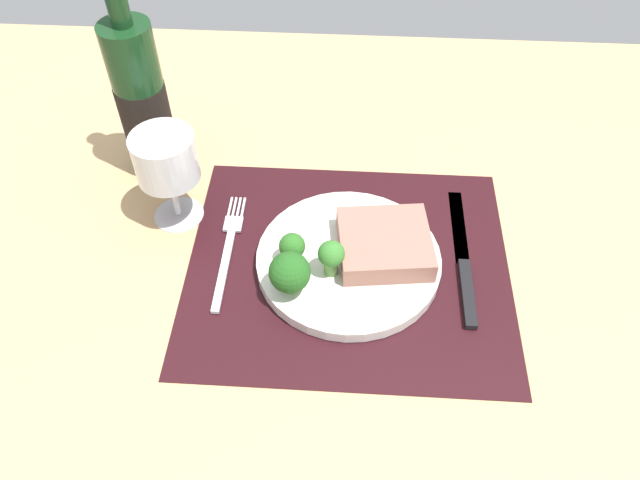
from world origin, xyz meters
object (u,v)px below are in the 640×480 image
object	(u,v)px
wine_glass	(166,162)
wine_bottle	(142,100)
knife	(464,265)
steak	(385,244)
plate	(348,260)
fork	(228,249)

from	to	relation	value
wine_glass	wine_bottle	bearing A→B (deg)	117.61
wine_bottle	wine_glass	distance (cm)	11.03
wine_glass	knife	bearing A→B (deg)	-10.41
steak	wine_glass	world-z (taller)	wine_glass
plate	wine_bottle	bearing A→B (deg)	148.91
knife	wine_bottle	size ratio (longest dim) A/B	0.70
wine_bottle	wine_glass	size ratio (longest dim) A/B	2.43
plate	fork	xyz separation A→B (cm)	(-15.52, 1.42, -0.55)
wine_bottle	fork	bearing A→B (deg)	-50.81
fork	plate	bearing A→B (deg)	-2.76
wine_bottle	wine_glass	xyz separation A→B (cm)	(5.00, -9.57, -2.26)
wine_glass	plate	bearing A→B (deg)	-17.82
fork	wine_glass	distance (cm)	13.33
fork	wine_bottle	xyz separation A→B (cm)	(-12.74, 15.62, 11.28)
plate	wine_glass	distance (cm)	25.86
wine_bottle	plate	bearing A→B (deg)	-31.09
steak	wine_bottle	xyz separation A→B (cm)	(-32.62, 15.99, 8.44)
fork	wine_glass	world-z (taller)	wine_glass
wine_bottle	knife	bearing A→B (deg)	-21.10
plate	wine_glass	xyz separation A→B (cm)	(-23.26, 7.48, 8.47)
fork	wine_bottle	distance (cm)	23.09
steak	knife	bearing A→B (deg)	-2.92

